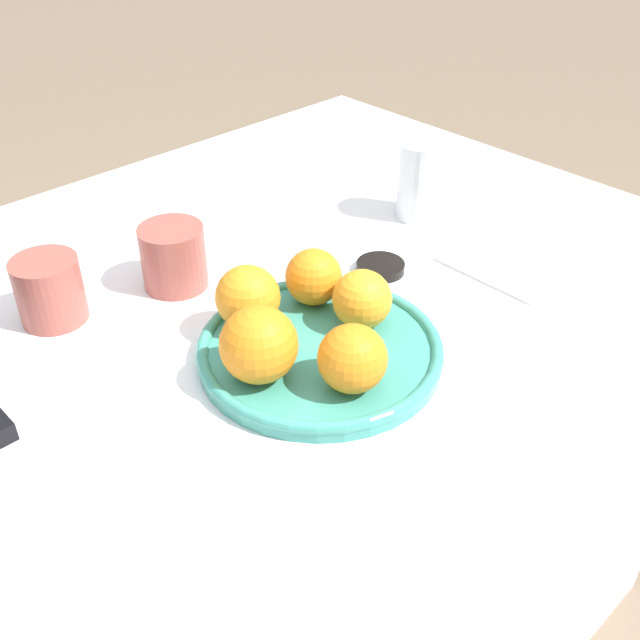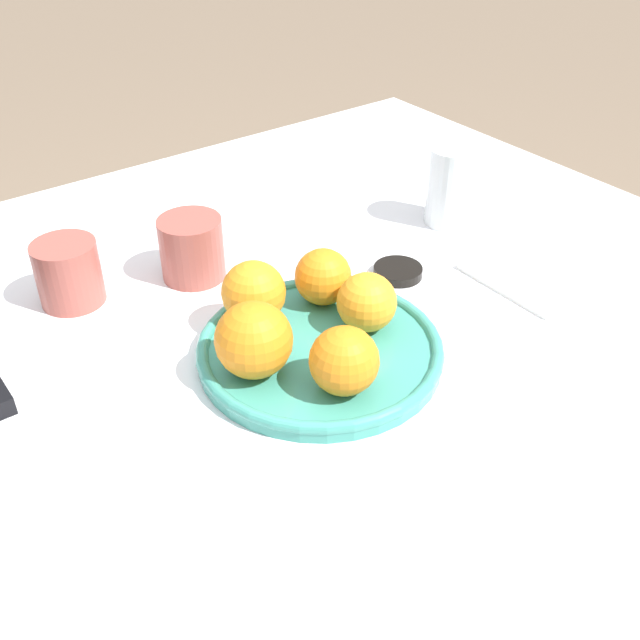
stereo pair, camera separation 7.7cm
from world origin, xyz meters
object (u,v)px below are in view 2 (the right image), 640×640
at_px(orange_2, 323,277).
at_px(orange_3, 344,361).
at_px(orange_4, 254,293).
at_px(soy_dish, 398,271).
at_px(water_glass, 451,186).
at_px(cup_0, 69,273).
at_px(fruit_platter, 320,350).
at_px(orange_1, 254,340).
at_px(orange_0, 367,302).
at_px(cup_1, 192,248).
at_px(napkin, 536,273).

distance_m(orange_2, orange_3, 0.16).
height_order(orange_4, soy_dish, orange_4).
xyz_separation_m(orange_2, orange_4, (-0.08, 0.02, 0.00)).
relative_size(orange_2, orange_4, 0.92).
xyz_separation_m(water_glass, cup_0, (-0.50, 0.12, -0.02)).
relative_size(fruit_platter, orange_1, 3.35).
height_order(orange_0, orange_1, orange_1).
height_order(orange_3, soy_dish, orange_3).
distance_m(orange_0, water_glass, 0.30).
height_order(orange_1, orange_2, orange_1).
bearing_deg(cup_1, orange_1, -102.86).
xyz_separation_m(orange_0, water_glass, (0.27, 0.14, 0.01)).
xyz_separation_m(orange_0, orange_4, (-0.09, 0.09, 0.00)).
bearing_deg(soy_dish, cup_1, 143.26).
bearing_deg(cup_1, orange_2, -63.04).
relative_size(orange_3, orange_4, 0.97).
bearing_deg(water_glass, orange_1, -161.58).
distance_m(cup_0, soy_dish, 0.40).
height_order(orange_1, orange_4, orange_1).
bearing_deg(orange_1, cup_0, 109.65).
bearing_deg(orange_3, water_glass, 30.87).
xyz_separation_m(orange_3, orange_4, (-0.01, 0.15, 0.00)).
distance_m(orange_2, napkin, 0.28).
bearing_deg(soy_dish, fruit_platter, -156.98).
bearing_deg(orange_3, orange_0, 38.65).
relative_size(orange_2, cup_1, 0.83).
bearing_deg(napkin, soy_dish, 143.31).
bearing_deg(fruit_platter, orange_3, -107.71).
distance_m(fruit_platter, cup_1, 0.23).
xyz_separation_m(orange_0, cup_0, (-0.23, 0.27, -0.01)).
distance_m(fruit_platter, soy_dish, 0.19).
bearing_deg(orange_0, orange_3, -141.35).
bearing_deg(orange_0, cup_0, 130.94).
xyz_separation_m(orange_2, water_glass, (0.27, 0.07, 0.01)).
height_order(orange_4, water_glass, water_glass).
height_order(water_glass, cup_0, water_glass).
relative_size(water_glass, cup_1, 1.40).
distance_m(orange_4, water_glass, 0.36).
relative_size(fruit_platter, orange_0, 4.02).
distance_m(orange_0, orange_4, 0.12).
bearing_deg(fruit_platter, orange_4, 108.41).
bearing_deg(orange_4, orange_1, -122.36).
relative_size(orange_1, water_glass, 0.72).
xyz_separation_m(orange_0, orange_3, (-0.08, -0.07, 0.00)).
distance_m(napkin, soy_dish, 0.17).
xyz_separation_m(napkin, soy_dish, (-0.14, 0.10, 0.00)).
distance_m(orange_3, napkin, 0.34).
xyz_separation_m(orange_3, water_glass, (0.35, 0.21, 0.01)).
height_order(water_glass, cup_1, water_glass).
height_order(orange_2, napkin, orange_2).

